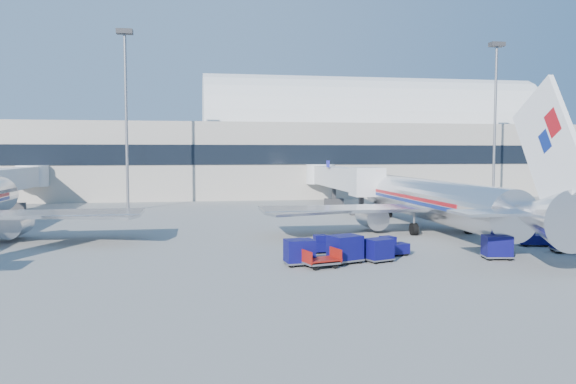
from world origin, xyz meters
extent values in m
plane|color=gray|center=(0.00, 0.00, 0.00)|extent=(260.00, 260.00, 0.00)
cube|color=#B2AA9E|center=(-25.00, 56.00, 6.00)|extent=(170.00, 28.00, 12.00)
cube|color=black|center=(-25.00, 42.05, 7.00)|extent=(170.00, 0.40, 3.00)
cylinder|color=silver|center=(20.00, 56.00, 12.00)|extent=(60.00, 18.00, 18.00)
cylinder|color=silver|center=(10.00, 6.00, 2.90)|extent=(3.80, 28.00, 3.80)
sphere|color=silver|center=(10.00, 20.00, 2.90)|extent=(3.72, 3.72, 3.72)
cone|color=silver|center=(10.00, -11.00, 3.30)|extent=(3.80, 6.00, 3.80)
cube|color=#A60C14|center=(10.00, 7.00, 3.15)|extent=(3.85, 20.16, 0.32)
cube|color=navy|center=(10.00, 7.00, 2.78)|extent=(3.85, 20.16, 0.32)
cube|color=white|center=(10.00, -11.50, 7.70)|extent=(0.35, 7.79, 8.74)
cube|color=silver|center=(10.00, -10.50, 3.50)|extent=(11.00, 3.00, 0.18)
cube|color=silver|center=(10.00, 5.00, 2.30)|extent=(32.00, 5.00, 0.28)
cylinder|color=#B7B7BC|center=(4.50, 6.50, 1.35)|extent=(2.10, 3.80, 2.10)
cylinder|color=#B7B7BC|center=(15.50, 6.50, 1.35)|extent=(2.10, 3.80, 2.10)
cylinder|color=black|center=(10.00, 17.00, 0.45)|extent=(0.40, 0.90, 0.90)
cylinder|color=#B7B7BC|center=(-26.50, 6.50, 1.35)|extent=(2.10, 3.80, 2.10)
cube|color=silver|center=(7.60, 30.00, 4.00)|extent=(2.70, 24.00, 2.70)
cube|color=silver|center=(7.60, 17.80, 4.00)|extent=(3.40, 3.20, 3.20)
cylinder|color=silver|center=(7.60, 41.50, 4.00)|extent=(4.40, 4.40, 3.00)
cube|color=#2D2D30|center=(7.60, 20.00, 1.80)|extent=(0.50, 0.50, 3.00)
cube|color=#2D2D30|center=(7.60, 20.00, 0.45)|extent=(2.60, 1.00, 0.90)
cube|color=#2D2D30|center=(7.60, 33.00, 1.80)|extent=(0.50, 0.50, 3.00)
cube|color=#2D2D30|center=(7.60, 33.00, 0.45)|extent=(2.60, 1.00, 0.90)
cube|color=navy|center=(6.00, 30.00, 5.80)|extent=(0.12, 1.40, 0.90)
cube|color=silver|center=(-34.40, 30.00, 4.00)|extent=(2.70, 24.00, 2.70)
cylinder|color=silver|center=(-34.40, 41.50, 4.00)|extent=(4.40, 4.40, 3.00)
cube|color=#2D2D30|center=(-34.40, 33.00, 1.80)|extent=(0.50, 0.50, 3.00)
cube|color=#2D2D30|center=(-34.40, 33.00, 0.45)|extent=(2.60, 1.00, 0.90)
cylinder|color=slate|center=(-20.00, 30.00, 11.00)|extent=(0.36, 0.36, 22.00)
cube|color=#2D2D30|center=(-20.00, 30.00, 22.30)|extent=(2.00, 1.20, 0.60)
cylinder|color=slate|center=(30.00, 30.00, 11.00)|extent=(0.36, 0.36, 22.00)
cube|color=#2D2D30|center=(30.00, 30.00, 22.30)|extent=(2.00, 1.20, 0.60)
cube|color=#9E9E96|center=(18.00, 2.00, 0.45)|extent=(3.00, 0.55, 0.90)
cube|color=#9E9E96|center=(21.30, 2.00, 0.45)|extent=(3.00, 0.55, 0.90)
cube|color=#0A0949|center=(2.13, -5.63, 0.52)|extent=(2.40, 1.67, 0.71)
cube|color=#0A0949|center=(1.68, -5.76, 1.09)|extent=(1.09, 1.15, 0.66)
cylinder|color=black|center=(2.73, -5.00, 0.26)|extent=(0.57, 0.35, 0.53)
cube|color=#0A0949|center=(14.50, -3.41, 0.52)|extent=(2.38, 1.65, 0.71)
cube|color=#0A0949|center=(14.05, -3.28, 1.08)|extent=(1.08, 1.14, 0.66)
cylinder|color=black|center=(15.34, -3.22, 0.26)|extent=(0.56, 0.35, 0.53)
cube|color=#0A0949|center=(-2.73, -3.21, 0.48)|extent=(1.14, 2.09, 0.66)
cube|color=#0A0949|center=(-2.70, -3.65, 1.01)|extent=(0.93, 0.85, 0.62)
cylinder|color=black|center=(-3.17, -2.53, 0.25)|extent=(0.22, 0.50, 0.49)
cube|color=#0A0949|center=(0.39, -7.57, 0.88)|extent=(2.02, 1.80, 1.35)
cube|color=slate|center=(0.39, -7.57, 0.20)|extent=(2.13, 1.88, 0.09)
cylinder|color=black|center=(0.82, -6.86, 0.19)|extent=(0.40, 0.27, 0.37)
cube|color=#0A0949|center=(-1.93, -7.61, 1.04)|extent=(2.39, 2.13, 1.59)
cube|color=slate|center=(-1.93, -7.61, 0.24)|extent=(2.51, 2.22, 0.11)
cylinder|color=black|center=(-1.42, -6.77, 0.22)|extent=(0.47, 0.32, 0.44)
cube|color=#0A0949|center=(-5.05, -7.88, 0.96)|extent=(1.95, 1.59, 1.47)
cube|color=slate|center=(-5.05, -7.88, 0.22)|extent=(2.06, 1.65, 0.10)
cylinder|color=black|center=(-4.40, -7.26, 0.20)|extent=(0.42, 0.20, 0.40)
cube|color=#0A0949|center=(8.68, -8.04, 0.93)|extent=(1.97, 1.64, 1.42)
cube|color=slate|center=(8.68, -8.04, 0.22)|extent=(2.07, 1.71, 0.10)
cylinder|color=black|center=(9.45, -7.62, 0.20)|extent=(0.41, 0.22, 0.39)
cube|color=#0A0949|center=(15.13, -6.42, 1.01)|extent=(2.21, 1.90, 1.54)
cube|color=slate|center=(15.13, -6.42, 0.23)|extent=(2.33, 1.97, 0.11)
cylinder|color=black|center=(15.99, -6.03, 0.21)|extent=(0.45, 0.26, 0.43)
cube|color=slate|center=(-3.83, -8.87, 0.35)|extent=(2.51, 2.02, 0.12)
cube|color=maroon|center=(-3.83, -8.87, 0.55)|extent=(2.53, 2.07, 0.08)
cylinder|color=black|center=(-3.30, -8.16, 0.20)|extent=(0.43, 0.26, 0.40)
camera|label=1|loc=(-11.73, -43.12, 7.28)|focal=35.00mm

